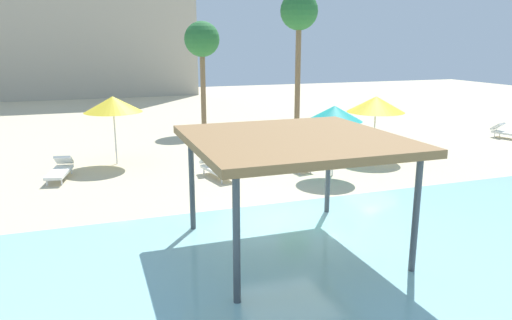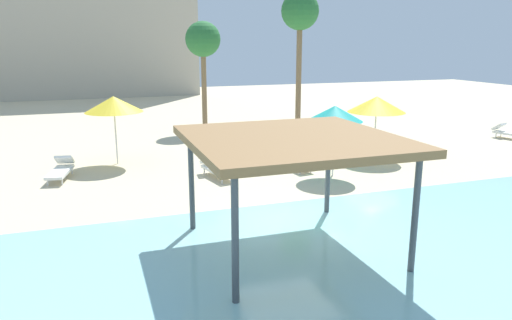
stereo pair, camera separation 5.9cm
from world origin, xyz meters
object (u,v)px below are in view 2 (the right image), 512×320
object	(u,v)px
lounge_chair_1	(217,168)
palm_tree_1	(300,15)
palm_tree_0	(203,42)
lounge_chair_0	(61,169)
beach_umbrella_teal_1	(335,114)
beach_umbrella_yellow_2	(377,104)
shade_pavilion	(293,143)
lounge_chair_2	(293,159)
lounge_chair_3	(510,132)
beach_umbrella_yellow_3	(114,104)

from	to	relation	value
lounge_chair_1	palm_tree_1	size ratio (longest dim) A/B	0.28
lounge_chair_1	palm_tree_0	bearing A→B (deg)	157.30
lounge_chair_0	beach_umbrella_teal_1	bearing A→B (deg)	84.46
beach_umbrella_teal_1	palm_tree_1	distance (m)	9.04
beach_umbrella_yellow_2	palm_tree_1	distance (m)	7.18
shade_pavilion	palm_tree_0	bearing A→B (deg)	83.71
shade_pavilion	lounge_chair_1	world-z (taller)	shade_pavilion
lounge_chair_1	lounge_chair_2	world-z (taller)	same
lounge_chair_0	lounge_chair_1	world-z (taller)	same
lounge_chair_2	lounge_chair_3	distance (m)	12.70
lounge_chair_3	beach_umbrella_yellow_3	bearing A→B (deg)	-110.07
lounge_chair_1	palm_tree_0	size ratio (longest dim) A/B	0.34
beach_umbrella_teal_1	lounge_chair_0	world-z (taller)	beach_umbrella_teal_1
lounge_chair_0	lounge_chair_2	distance (m)	8.52
beach_umbrella_teal_1	lounge_chair_3	world-z (taller)	beach_umbrella_teal_1
lounge_chair_2	palm_tree_0	world-z (taller)	palm_tree_0
beach_umbrella_yellow_3	palm_tree_1	size ratio (longest dim) A/B	0.37
shade_pavilion	beach_umbrella_yellow_3	world-z (taller)	shade_pavilion
beach_umbrella_teal_1	lounge_chair_2	world-z (taller)	beach_umbrella_teal_1
beach_umbrella_yellow_3	lounge_chair_1	distance (m)	4.99
beach_umbrella_yellow_2	palm_tree_1	bearing A→B (deg)	97.71
shade_pavilion	lounge_chair_2	bearing A→B (deg)	66.30
palm_tree_0	beach_umbrella_yellow_2	bearing A→B (deg)	-61.07
lounge_chair_2	palm_tree_1	size ratio (longest dim) A/B	0.27
palm_tree_0	beach_umbrella_teal_1	bearing A→B (deg)	-79.03
lounge_chair_2	palm_tree_0	distance (m)	10.65
beach_umbrella_yellow_2	beach_umbrella_yellow_3	world-z (taller)	beach_umbrella_yellow_3
shade_pavilion	palm_tree_1	xyz separation A→B (m)	(6.09, 13.38, 3.49)
shade_pavilion	lounge_chair_0	world-z (taller)	shade_pavilion
shade_pavilion	lounge_chair_2	xyz separation A→B (m)	(3.04, 6.93, -2.22)
shade_pavilion	palm_tree_1	size ratio (longest dim) A/B	0.63
beach_umbrella_yellow_2	lounge_chair_1	size ratio (longest dim) A/B	1.30
palm_tree_0	lounge_chair_3	bearing A→B (deg)	-29.66
shade_pavilion	lounge_chair_2	size ratio (longest dim) A/B	2.32
lounge_chair_0	palm_tree_0	distance (m)	11.81
beach_umbrella_yellow_2	lounge_chair_3	size ratio (longest dim) A/B	1.30
beach_umbrella_yellow_2	palm_tree_0	bearing A→B (deg)	118.93
lounge_chair_1	lounge_chair_3	world-z (taller)	same
beach_umbrella_yellow_2	beach_umbrella_teal_1	bearing A→B (deg)	-147.09
shade_pavilion	beach_umbrella_yellow_3	distance (m)	10.38
beach_umbrella_yellow_3	lounge_chair_1	xyz separation A→B (m)	(3.27, -3.17, -2.05)
beach_umbrella_yellow_2	palm_tree_1	size ratio (longest dim) A/B	0.36
beach_umbrella_teal_1	lounge_chair_1	distance (m)	4.65
lounge_chair_1	palm_tree_1	bearing A→B (deg)	125.63
beach_umbrella_yellow_3	palm_tree_0	distance (m)	8.79
beach_umbrella_teal_1	lounge_chair_2	size ratio (longest dim) A/B	1.30
beach_umbrella_yellow_3	palm_tree_1	distance (m)	10.72
lounge_chair_0	palm_tree_0	bearing A→B (deg)	150.31
shade_pavilion	palm_tree_1	distance (m)	15.11
beach_umbrella_yellow_2	palm_tree_1	world-z (taller)	palm_tree_1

